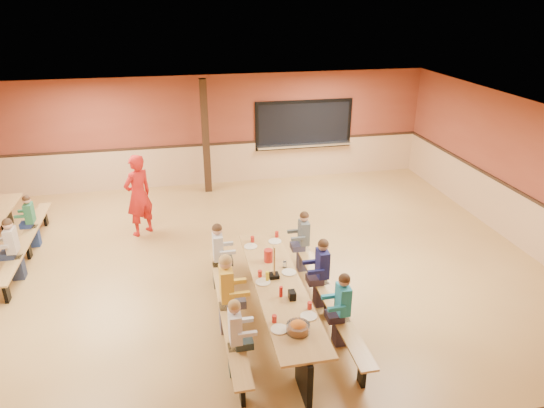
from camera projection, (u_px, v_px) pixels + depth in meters
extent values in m
plane|color=#A1753D|center=(239.00, 274.00, 9.29)|extent=(12.00, 12.00, 0.00)
cube|color=brown|center=(211.00, 131.00, 13.18)|extent=(12.00, 0.04, 3.00)
cube|color=brown|center=(530.00, 178.00, 9.81)|extent=(0.04, 10.00, 3.00)
cube|color=white|center=(234.00, 120.00, 8.09)|extent=(12.00, 10.00, 0.04)
cube|color=black|center=(304.00, 125.00, 13.62)|extent=(2.60, 0.06, 1.20)
cube|color=silver|center=(304.00, 145.00, 13.76)|extent=(2.70, 0.28, 0.06)
cube|color=black|center=(206.00, 137.00, 12.60)|extent=(0.18, 0.18, 3.00)
cube|color=#B08446|center=(279.00, 285.00, 7.63)|extent=(0.75, 3.60, 0.04)
cube|color=black|center=(304.00, 373.00, 6.39)|extent=(0.08, 0.60, 0.70)
cube|color=black|center=(261.00, 257.00, 9.17)|extent=(0.08, 0.60, 0.70)
cube|color=#B08446|center=(227.00, 307.00, 7.59)|extent=(0.26, 3.60, 0.04)
cube|color=black|center=(228.00, 318.00, 7.68)|extent=(0.06, 0.18, 0.41)
cube|color=#B08446|center=(328.00, 295.00, 7.90)|extent=(0.26, 3.60, 0.04)
cube|color=black|center=(327.00, 306.00, 7.99)|extent=(0.06, 0.18, 0.41)
cube|color=black|center=(5.00, 214.00, 10.97)|extent=(0.08, 0.60, 0.70)
cube|color=#B08446|center=(26.00, 239.00, 9.70)|extent=(0.26, 3.60, 0.04)
cube|color=black|center=(28.00, 249.00, 9.79)|extent=(0.06, 0.18, 0.41)
imported|color=red|center=(138.00, 195.00, 10.50)|extent=(0.80, 0.77, 1.84)
cylinder|color=red|center=(268.00, 256.00, 8.23)|extent=(0.16, 0.16, 0.22)
cube|color=black|center=(292.00, 295.00, 7.23)|extent=(0.10, 0.14, 0.13)
cylinder|color=yellow|center=(267.00, 276.00, 7.68)|extent=(0.06, 0.06, 0.17)
cylinder|color=#B2140F|center=(281.00, 292.00, 7.28)|extent=(0.06, 0.06, 0.17)
cube|color=black|center=(274.00, 276.00, 7.80)|extent=(0.16, 0.16, 0.06)
cube|color=#B08446|center=(274.00, 260.00, 7.69)|extent=(0.02, 0.09, 0.50)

